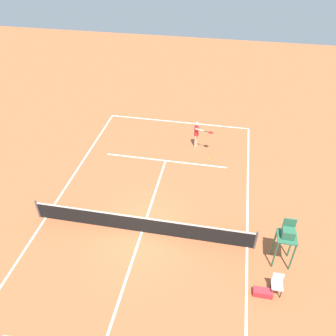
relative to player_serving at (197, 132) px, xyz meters
name	(u,v)px	position (x,y,z in m)	size (l,w,h in m)	color
ground_plane	(142,232)	(1.63, 7.63, -1.06)	(60.00, 60.00, 0.00)	#B76038
court_lines	(142,232)	(1.63, 7.63, -1.05)	(9.89, 21.05, 0.01)	white
tennis_net	(141,224)	(1.63, 7.63, -0.56)	(10.49, 0.10, 1.07)	#4C4C51
player_serving	(197,132)	(0.00, 0.00, 0.00)	(1.24, 0.84, 1.77)	beige
tennis_ball	(209,159)	(-0.91, 1.26, -1.02)	(0.07, 0.07, 0.07)	#CCE033
umpire_chair	(287,236)	(-4.65, 8.13, 0.55)	(0.80, 0.80, 2.41)	#2D6B4C
courtside_chair_near	(277,283)	(-4.38, 9.68, -0.52)	(0.44, 0.46, 0.95)	#262626
equipment_bag	(263,293)	(-3.88, 9.94, -0.91)	(0.76, 0.32, 0.30)	red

